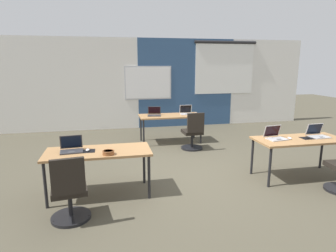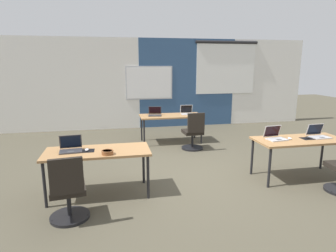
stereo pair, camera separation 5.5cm
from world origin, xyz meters
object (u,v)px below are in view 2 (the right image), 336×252
Objects in this scene: laptop_near_left_end at (71,148)px; mouse_near_left_end at (87,150)px; desk_far_center at (171,117)px; snack_bowl at (107,152)px; laptop_far_right at (187,112)px; laptop_near_right_inner at (275,136)px; mouse_near_right_end at (308,137)px; chair_near_left_end at (68,194)px; desk_near_right at (300,142)px; laptop_far_left at (155,114)px; desk_near_left at (98,154)px; chair_far_right at (193,134)px; mouse_near_right_inner at (290,138)px; laptop_near_right_end at (318,134)px; mouse_far_right at (196,113)px.

laptop_near_left_end is 3.42× the size of mouse_near_left_end.
snack_bowl is at bearing -117.83° from desk_far_center.
laptop_far_right is at bearing 50.55° from mouse_near_left_end.
mouse_near_right_end is (0.59, -0.08, -0.03)m from laptop_near_right_inner.
laptop_near_left_end is 0.39× the size of chair_near_left_end.
laptop_far_left is (-2.16, 2.84, 0.11)m from desk_near_right.
desk_far_center is at bearing 57.99° from desk_near_left.
laptop_far_left reaches higher than desk_far_center.
laptop_far_left is 0.41× the size of chair_far_right.
laptop_far_right is 3.06m from mouse_near_right_inner.
mouse_near_left_end is 3.22m from laptop_near_right_inner.
desk_near_left and desk_far_center have the same top height.
mouse_near_left_end is at bearing 178.13° from laptop_near_right_end.
desk_far_center is 3.42m from snack_bowl.
laptop_near_right_end reaches higher than chair_near_left_end.
snack_bowl is (-3.49, -0.22, 0.01)m from mouse_near_right_end.
laptop_far_right is at bearing 11.91° from laptop_far_left.
mouse_near_left_end is at bearing -16.82° from laptop_near_left_end.
mouse_near_left_end is at bearing -132.61° from mouse_far_right.
laptop_near_left_end is 0.39× the size of chair_far_right.
snack_bowl is at bearing -126.82° from mouse_far_right.
laptop_near_right_inner is at bearing -174.56° from chair_near_left_end.
laptop_far_right is 0.93× the size of laptop_near_right_inner.
laptop_far_right is (0.45, 0.07, 0.11)m from desk_far_center.
chair_near_left_end is at bearing -123.54° from laptop_far_right.
mouse_near_right_end reaches higher than desk_near_right.
mouse_near_left_end and mouse_far_right have the same top height.
laptop_near_left_end is 0.94× the size of laptop_far_left.
laptop_near_right_end is (1.46, -2.77, 0.03)m from mouse_far_right.
chair_near_left_end is 4.44m from laptop_far_right.
desk_near_right is 14.35× the size of mouse_far_right.
desk_far_center is 4.73× the size of laptop_far_right.
laptop_far_right is (0.86, 0.03, 0.00)m from laptop_far_left.
laptop_far_right reaches higher than chair_near_left_end.
laptop_far_right reaches higher than chair_far_right.
mouse_near_left_end is 0.11× the size of chair_far_right.
laptop_far_left is at bearing -47.47° from chair_far_right.
desk_near_left is at bearing 179.95° from mouse_near_right_end.
mouse_far_right is at bearing 113.06° from mouse_near_right_end.
mouse_near_right_end is (1.51, -2.03, 0.36)m from chair_far_right.
laptop_near_left_end is 0.25m from mouse_near_left_end.
laptop_far_left reaches higher than chair_near_left_end.
desk_near_right is at bearing -6.22° from laptop_near_left_end.
laptop_far_left is 1.20m from chair_far_right.
mouse_near_left_end is (-0.16, 0.01, 0.08)m from desk_near_left.
mouse_near_right_inner is 0.30× the size of laptop_near_right_end.
mouse_near_left_end is (-1.91, -2.79, 0.08)m from desk_far_center.
laptop_near_right_end reaches higher than desk_near_left.
snack_bowl is at bearing -32.45° from laptop_near_left_end.
mouse_near_left_end is 3.08m from chair_far_right.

